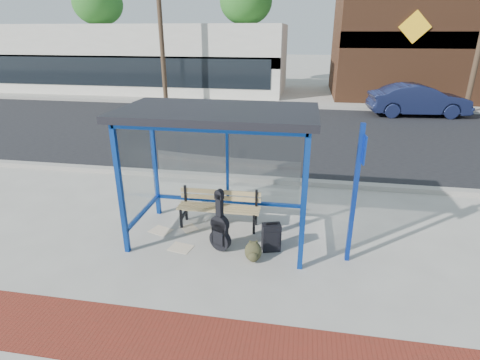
% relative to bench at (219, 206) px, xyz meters
% --- Properties ---
extents(ground, '(120.00, 120.00, 0.00)m').
position_rel_bench_xyz_m(ground, '(0.11, -0.46, -0.43)').
color(ground, '#B2ADA0').
rests_on(ground, ground).
extents(brick_paver_strip, '(60.00, 1.00, 0.01)m').
position_rel_bench_xyz_m(brick_paver_strip, '(0.11, -3.06, -0.43)').
color(brick_paver_strip, maroon).
rests_on(brick_paver_strip, ground).
extents(curb_near, '(60.00, 0.25, 0.12)m').
position_rel_bench_xyz_m(curb_near, '(0.11, 2.44, -0.37)').
color(curb_near, gray).
rests_on(curb_near, ground).
extents(street_asphalt, '(60.00, 10.00, 0.00)m').
position_rel_bench_xyz_m(street_asphalt, '(0.11, 7.54, -0.43)').
color(street_asphalt, black).
rests_on(street_asphalt, ground).
extents(curb_far, '(60.00, 0.25, 0.12)m').
position_rel_bench_xyz_m(curb_far, '(0.11, 12.64, -0.37)').
color(curb_far, gray).
rests_on(curb_far, ground).
extents(far_sidewalk, '(60.00, 4.00, 0.01)m').
position_rel_bench_xyz_m(far_sidewalk, '(0.11, 14.54, -0.43)').
color(far_sidewalk, '#B2ADA0').
rests_on(far_sidewalk, ground).
extents(bus_shelter, '(3.30, 1.80, 2.42)m').
position_rel_bench_xyz_m(bus_shelter, '(0.11, -0.38, 1.64)').
color(bus_shelter, navy).
rests_on(bus_shelter, ground).
extents(storefront_white, '(18.00, 6.04, 4.00)m').
position_rel_bench_xyz_m(storefront_white, '(-8.89, 17.53, 1.57)').
color(storefront_white, silver).
rests_on(storefront_white, ground).
extents(storefront_brown, '(10.00, 7.08, 6.40)m').
position_rel_bench_xyz_m(storefront_brown, '(8.11, 18.04, 2.77)').
color(storefront_brown, '#59331E').
rests_on(storefront_brown, ground).
extents(tree_left, '(3.60, 3.60, 7.03)m').
position_rel_bench_xyz_m(tree_left, '(-13.89, 21.54, 5.02)').
color(tree_left, '#4C3826').
rests_on(tree_left, ground).
extents(tree_mid, '(3.60, 3.60, 7.03)m').
position_rel_bench_xyz_m(tree_mid, '(-2.89, 21.54, 5.02)').
color(tree_mid, '#4C3826').
rests_on(tree_mid, ground).
extents(utility_pole_west, '(1.60, 0.24, 8.00)m').
position_rel_bench_xyz_m(utility_pole_west, '(-5.89, 12.94, 3.68)').
color(utility_pole_west, '#4C3826').
rests_on(utility_pole_west, ground).
extents(bench, '(1.62, 0.41, 0.76)m').
position_rel_bench_xyz_m(bench, '(0.00, 0.00, 0.00)').
color(bench, black).
rests_on(bench, ground).
extents(guitar_bag, '(0.41, 0.26, 1.09)m').
position_rel_bench_xyz_m(guitar_bag, '(0.21, -0.88, -0.03)').
color(guitar_bag, black).
rests_on(guitar_bag, ground).
extents(suitcase, '(0.36, 0.28, 0.55)m').
position_rel_bench_xyz_m(suitcase, '(1.10, -0.74, -0.18)').
color(suitcase, black).
rests_on(suitcase, ground).
extents(backpack, '(0.32, 0.29, 0.35)m').
position_rel_bench_xyz_m(backpack, '(0.83, -1.13, -0.27)').
color(backpack, '#31301B').
rests_on(backpack, ground).
extents(sign_post, '(0.10, 0.30, 2.36)m').
position_rel_bench_xyz_m(sign_post, '(2.40, -0.83, 0.90)').
color(sign_post, '#0D2D95').
rests_on(sign_post, ground).
extents(newspaper_a, '(0.48, 0.43, 0.01)m').
position_rel_bench_xyz_m(newspaper_a, '(-1.08, -0.42, -0.43)').
color(newspaper_a, white).
rests_on(newspaper_a, ground).
extents(newspaper_b, '(0.45, 0.38, 0.01)m').
position_rel_bench_xyz_m(newspaper_b, '(-0.50, -0.96, -0.43)').
color(newspaper_b, white).
rests_on(newspaper_b, ground).
extents(newspaper_c, '(0.43, 0.43, 0.01)m').
position_rel_bench_xyz_m(newspaper_c, '(-0.56, -0.23, -0.43)').
color(newspaper_c, white).
rests_on(newspaper_c, ground).
extents(parked_car, '(4.43, 1.90, 1.42)m').
position_rel_bench_xyz_m(parked_car, '(6.59, 11.72, 0.28)').
color(parked_car, '#181F44').
rests_on(parked_car, ground).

